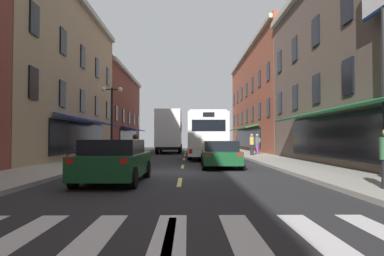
{
  "coord_description": "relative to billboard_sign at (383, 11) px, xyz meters",
  "views": [
    {
      "loc": [
        0.27,
        -15.21,
        1.44
      ],
      "look_at": [
        0.57,
        9.1,
        2.21
      ],
      "focal_mm": 32.61,
      "sensor_mm": 36.0,
      "label": 1
    }
  ],
  "objects": [
    {
      "name": "ground_plane",
      "position": [
        -7.05,
        3.38,
        -5.93
      ],
      "size": [
        34.8,
        80.0,
        0.1
      ],
      "primitive_type": "cube",
      "color": "#28282B"
    },
    {
      "name": "sidewalk_right",
      "position": [
        -1.15,
        3.38,
        -5.81
      ],
      "size": [
        3.0,
        80.0,
        0.14
      ],
      "primitive_type": "cube",
      "color": "#A39E93",
      "rests_on": "ground"
    },
    {
      "name": "lane_centre_dashes",
      "position": [
        -7.05,
        3.13,
        -5.88
      ],
      "size": [
        0.14,
        73.9,
        0.01
      ],
      "color": "#DBCC4C",
      "rests_on": "ground"
    },
    {
      "name": "sidewalk_left",
      "position": [
        -12.95,
        3.38,
        -5.81
      ],
      "size": [
        3.0,
        80.0,
        0.14
      ],
      "primitive_type": "cube",
      "color": "#A39E93",
      "rests_on": "ground"
    },
    {
      "name": "bicycle_mid",
      "position": [
        -12.07,
        8.36,
        -5.38
      ],
      "size": [
        1.7,
        0.48,
        0.91
      ],
      "color": "black",
      "rests_on": "sidewalk_left"
    },
    {
      "name": "crosswalk_near",
      "position": [
        -7.05,
        -6.62,
        -5.88
      ],
      "size": [
        7.1,
        2.8,
        0.01
      ],
      "color": "silver",
      "rests_on": "ground"
    },
    {
      "name": "box_truck",
      "position": [
        -8.67,
        23.84,
        -3.73
      ],
      "size": [
        2.5,
        8.03,
        4.25
      ],
      "color": "#B21E19",
      "rests_on": "ground"
    },
    {
      "name": "pedestrian_near",
      "position": [
        -0.72,
        18.41,
        -4.81
      ],
      "size": [
        0.53,
        0.43,
        1.75
      ],
      "rotation": [
        0.0,
        0.0,
        1.16
      ],
      "color": "#66387F",
      "rests_on": "sidewalk_right"
    },
    {
      "name": "pedestrian_far",
      "position": [
        -1.57,
        16.45,
        -4.85
      ],
      "size": [
        0.36,
        0.36,
        1.74
      ],
      "rotation": [
        0.0,
        0.0,
        4.58
      ],
      "color": "black",
      "rests_on": "sidewalk_right"
    },
    {
      "name": "street_lamp_twin",
      "position": [
        -11.87,
        11.45,
        -3.08
      ],
      "size": [
        1.42,
        0.32,
        4.78
      ],
      "color": "black",
      "rests_on": "sidewalk_left"
    },
    {
      "name": "sedan_mid",
      "position": [
        -9.21,
        -0.25,
        -5.16
      ],
      "size": [
        2.02,
        4.38,
        1.42
      ],
      "color": "#144723",
      "rests_on": "ground"
    },
    {
      "name": "transit_bus",
      "position": [
        -5.39,
        15.31,
        -4.15
      ],
      "size": [
        2.82,
        11.97,
        3.29
      ],
      "color": "silver",
      "rests_on": "ground"
    },
    {
      "name": "billboard_sign",
      "position": [
        0.0,
        0.0,
        0.0
      ],
      "size": [
        0.4,
        2.78,
        7.53
      ],
      "color": "black",
      "rests_on": "sidewalk_right"
    },
    {
      "name": "sedan_near",
      "position": [
        -5.14,
        5.71,
        -5.2
      ],
      "size": [
        1.97,
        4.51,
        1.35
      ],
      "color": "#144723",
      "rests_on": "ground"
    },
    {
      "name": "motorcycle_rider",
      "position": [
        -9.17,
        4.11,
        -5.17
      ],
      "size": [
        0.64,
        2.07,
        1.66
      ],
      "color": "black",
      "rests_on": "ground"
    },
    {
      "name": "bicycle_near",
      "position": [
        -11.86,
        5.29,
        -5.38
      ],
      "size": [
        1.7,
        0.48,
        0.91
      ],
      "color": "black",
      "rests_on": "sidewalk_left"
    }
  ]
}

